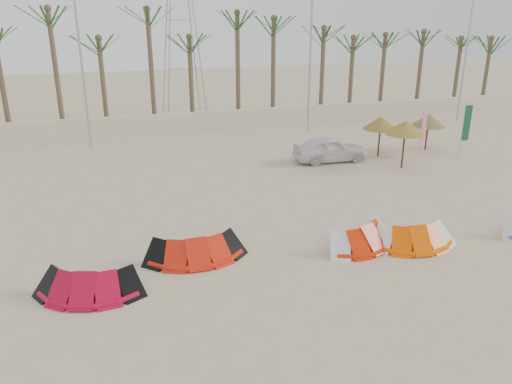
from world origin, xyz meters
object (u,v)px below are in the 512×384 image
object	(u,v)px
kite_orange	(409,233)
car	(330,149)
kite_red_right	(359,233)
parasol_mid	(406,127)
kite_red_left	(88,278)
kite_red_mid	(194,244)
parasol_right	(429,120)
parasol_left	(381,123)

from	to	relation	value
kite_orange	car	distance (m)	10.25
kite_red_right	parasol_mid	distance (m)	9.93
kite_red_left	kite_red_mid	xyz separation A→B (m)	(3.31, 1.30, 0.00)
kite_red_mid	kite_red_right	xyz separation A→B (m)	(5.64, -0.79, -0.00)
kite_red_right	kite_orange	xyz separation A→B (m)	(1.65, -0.52, -0.00)
kite_red_left	kite_red_mid	distance (m)	3.55
kite_red_mid	car	distance (m)	12.59
parasol_right	kite_red_right	bearing A→B (deg)	-134.04
car	parasol_mid	bearing A→B (deg)	-122.49
kite_red_left	kite_red_right	distance (m)	8.97
kite_red_left	parasol_mid	bearing A→B (deg)	27.14
parasol_left	parasol_right	xyz separation A→B (m)	(3.37, 0.43, -0.15)
kite_red_mid	parasol_mid	distance (m)	13.85
kite_red_left	parasol_right	size ratio (longest dim) A/B	1.59
kite_red_left	car	distance (m)	15.93
kite_orange	parasol_right	bearing A→B (deg)	52.66
car	kite_red_right	bearing A→B (deg)	163.91
kite_red_mid	parasol_mid	bearing A→B (deg)	28.63
kite_orange	parasol_mid	world-z (taller)	parasol_mid
kite_red_left	kite_red_mid	bearing A→B (deg)	21.37
kite_red_left	parasol_left	xyz separation A→B (m)	(15.30, 10.12, 1.47)
kite_red_right	kite_orange	bearing A→B (deg)	-17.53
kite_red_right	parasol_right	xyz separation A→B (m)	(9.72, 10.05, 1.32)
kite_red_right	parasol_mid	world-z (taller)	parasol_mid
parasol_mid	kite_red_mid	bearing A→B (deg)	-151.37
parasol_mid	parasol_right	xyz separation A→B (m)	(3.30, 2.67, -0.38)
car	kite_red_left	bearing A→B (deg)	132.61
kite_red_mid	parasol_right	distance (m)	17.98
kite_orange	parasol_right	xyz separation A→B (m)	(8.07, 10.57, 1.32)
parasol_mid	car	world-z (taller)	parasol_mid
parasol_right	car	distance (m)	6.45
kite_red_left	kite_red_right	size ratio (longest dim) A/B	1.00
parasol_left	parasol_mid	bearing A→B (deg)	-88.16
kite_orange	parasol_left	distance (m)	11.27
parasol_mid	parasol_left	bearing A→B (deg)	91.84
kite_red_left	kite_red_mid	world-z (taller)	same
parasol_mid	parasol_right	bearing A→B (deg)	39.06
kite_orange	car	bearing A→B (deg)	80.31
kite_red_left	kite_orange	distance (m)	10.60
kite_red_left	kite_orange	size ratio (longest dim) A/B	1.08
kite_red_mid	kite_orange	xyz separation A→B (m)	(7.29, -1.31, -0.00)
kite_orange	car	xyz separation A→B (m)	(1.72, 10.10, 0.26)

